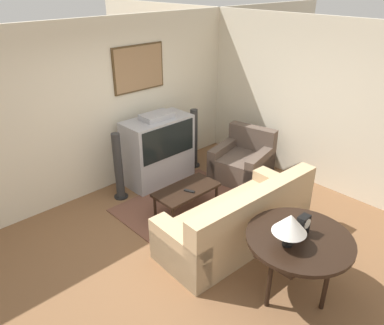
% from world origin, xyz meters
% --- Properties ---
extents(ground_plane, '(12.00, 12.00, 0.00)m').
position_xyz_m(ground_plane, '(0.00, 0.00, 0.00)').
color(ground_plane, brown).
extents(wall_back, '(12.00, 0.10, 2.70)m').
position_xyz_m(wall_back, '(0.01, 2.13, 1.36)').
color(wall_back, beige).
rests_on(wall_back, ground_plane).
extents(wall_right, '(0.06, 12.00, 2.70)m').
position_xyz_m(wall_right, '(2.63, 0.00, 1.35)').
color(wall_right, beige).
rests_on(wall_right, ground_plane).
extents(area_rug, '(1.97, 1.75, 0.01)m').
position_xyz_m(area_rug, '(0.50, 0.60, 0.01)').
color(area_rug, brown).
rests_on(area_rug, ground_plane).
extents(tv, '(1.16, 0.59, 1.22)m').
position_xyz_m(tv, '(0.72, 1.67, 0.58)').
color(tv, '#9E9EA3').
rests_on(tv, ground_plane).
extents(couch, '(2.19, 0.98, 0.91)m').
position_xyz_m(couch, '(0.41, -0.38, 0.32)').
color(couch, tan).
rests_on(couch, ground_plane).
extents(armchair, '(1.09, 1.04, 0.84)m').
position_xyz_m(armchair, '(1.87, 0.75, 0.28)').
color(armchair, brown).
rests_on(armchair, ground_plane).
extents(coffee_table, '(0.98, 0.50, 0.40)m').
position_xyz_m(coffee_table, '(0.39, 0.61, 0.36)').
color(coffee_table, black).
rests_on(coffee_table, ground_plane).
extents(console_table, '(1.14, 1.14, 0.74)m').
position_xyz_m(console_table, '(0.20, -1.38, 0.67)').
color(console_table, black).
rests_on(console_table, ground_plane).
extents(table_lamp, '(0.35, 0.35, 0.37)m').
position_xyz_m(table_lamp, '(-0.00, -1.35, 1.00)').
color(table_lamp, black).
rests_on(table_lamp, console_table).
extents(mantel_clock, '(0.14, 0.10, 0.22)m').
position_xyz_m(mantel_clock, '(0.27, -1.35, 0.85)').
color(mantel_clock, black).
rests_on(mantel_clock, console_table).
extents(remote, '(0.10, 0.16, 0.02)m').
position_xyz_m(remote, '(0.36, 0.52, 0.41)').
color(remote, black).
rests_on(remote, coffee_table).
extents(speaker_tower_left, '(0.22, 0.22, 1.11)m').
position_xyz_m(speaker_tower_left, '(-0.10, 1.65, 0.53)').
color(speaker_tower_left, black).
rests_on(speaker_tower_left, ground_plane).
extents(speaker_tower_right, '(0.22, 0.22, 1.11)m').
position_xyz_m(speaker_tower_right, '(1.53, 1.65, 0.53)').
color(speaker_tower_right, black).
rests_on(speaker_tower_right, ground_plane).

